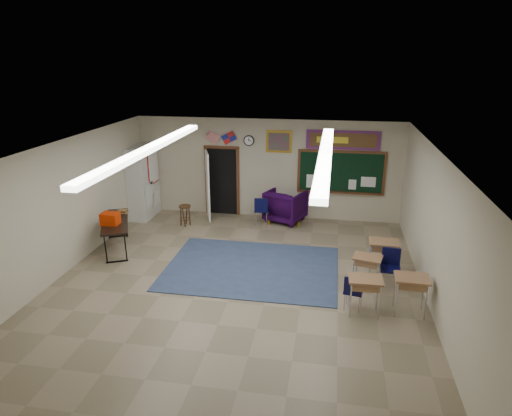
% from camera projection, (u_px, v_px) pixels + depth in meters
% --- Properties ---
extents(floor, '(9.00, 9.00, 0.00)m').
position_uv_depth(floor, '(236.00, 283.00, 10.05)').
color(floor, gray).
rests_on(floor, ground).
extents(back_wall, '(8.00, 0.04, 3.00)m').
position_uv_depth(back_wall, '(267.00, 169.00, 13.76)').
color(back_wall, '#B7AE94').
rests_on(back_wall, floor).
extents(front_wall, '(8.00, 0.04, 3.00)m').
position_uv_depth(front_wall, '(154.00, 349.00, 5.37)').
color(front_wall, '#B7AE94').
rests_on(front_wall, floor).
extents(left_wall, '(0.04, 9.00, 3.00)m').
position_uv_depth(left_wall, '(61.00, 209.00, 10.21)').
color(left_wall, '#B7AE94').
rests_on(left_wall, floor).
extents(right_wall, '(0.04, 9.00, 3.00)m').
position_uv_depth(right_wall, '(435.00, 232.00, 8.92)').
color(right_wall, '#B7AE94').
rests_on(right_wall, floor).
extents(ceiling, '(8.00, 9.00, 0.04)m').
position_uv_depth(ceiling, '(234.00, 149.00, 9.08)').
color(ceiling, silver).
rests_on(ceiling, back_wall).
extents(area_rug, '(4.00, 3.00, 0.02)m').
position_uv_depth(area_rug, '(252.00, 268.00, 10.76)').
color(area_rug, '#354666').
rests_on(area_rug, floor).
extents(fluorescent_strips, '(3.86, 6.00, 0.10)m').
position_uv_depth(fluorescent_strips, '(234.00, 152.00, 9.10)').
color(fluorescent_strips, white).
rests_on(fluorescent_strips, ceiling).
extents(doorway, '(1.10, 0.89, 2.16)m').
position_uv_depth(doorway, '(218.00, 182.00, 14.01)').
color(doorway, black).
rests_on(doorway, back_wall).
extents(chalkboard, '(2.55, 0.14, 1.30)m').
position_uv_depth(chalkboard, '(341.00, 173.00, 13.38)').
color(chalkboard, '#593019').
rests_on(chalkboard, back_wall).
extents(bulletin_board, '(2.10, 0.05, 0.55)m').
position_uv_depth(bulletin_board, '(343.00, 140.00, 13.07)').
color(bulletin_board, red).
rests_on(bulletin_board, back_wall).
extents(framed_art_print, '(0.75, 0.05, 0.65)m').
position_uv_depth(framed_art_print, '(279.00, 142.00, 13.40)').
color(framed_art_print, '#AB8021').
rests_on(framed_art_print, back_wall).
extents(wall_clock, '(0.32, 0.05, 0.32)m').
position_uv_depth(wall_clock, '(249.00, 141.00, 13.55)').
color(wall_clock, black).
rests_on(wall_clock, back_wall).
extents(wall_flags, '(1.16, 0.06, 0.70)m').
position_uv_depth(wall_flags, '(221.00, 136.00, 13.62)').
color(wall_flags, red).
rests_on(wall_flags, back_wall).
extents(storage_cabinet, '(0.59, 1.25, 2.20)m').
position_uv_depth(storage_cabinet, '(144.00, 182.00, 13.89)').
color(storage_cabinet, silver).
rests_on(storage_cabinet, floor).
extents(wingback_armchair, '(1.34, 1.36, 0.96)m').
position_uv_depth(wingback_armchair, '(286.00, 206.00, 13.67)').
color(wingback_armchair, black).
rests_on(wingback_armchair, floor).
extents(student_chair_reading, '(0.45, 0.45, 0.86)m').
position_uv_depth(student_chair_reading, '(262.00, 211.00, 13.37)').
color(student_chair_reading, black).
rests_on(student_chair_reading, floor).
extents(student_chair_desk_a, '(0.44, 0.44, 0.75)m').
position_uv_depth(student_chair_desk_a, '(354.00, 292.00, 8.93)').
color(student_chair_desk_a, black).
rests_on(student_chair_desk_a, floor).
extents(student_chair_desk_b, '(0.46, 0.46, 0.86)m').
position_uv_depth(student_chair_desk_b, '(390.00, 270.00, 9.72)').
color(student_chair_desk_b, black).
rests_on(student_chair_desk_b, floor).
extents(student_desk_front_left, '(0.68, 0.57, 0.71)m').
position_uv_depth(student_desk_front_left, '(367.00, 270.00, 9.79)').
color(student_desk_front_left, '#936844').
rests_on(student_desk_front_left, floor).
extents(student_desk_front_right, '(0.67, 0.51, 0.79)m').
position_uv_depth(student_desk_front_right, '(383.00, 255.00, 10.39)').
color(student_desk_front_right, '#936844').
rests_on(student_desk_front_right, floor).
extents(student_desk_back_left, '(0.64, 0.49, 0.76)m').
position_uv_depth(student_desk_back_left, '(364.00, 294.00, 8.75)').
color(student_desk_back_left, '#936844').
rests_on(student_desk_back_left, floor).
extents(student_desk_back_right, '(0.66, 0.51, 0.78)m').
position_uv_depth(student_desk_back_right, '(410.00, 293.00, 8.76)').
color(student_desk_back_right, '#936844').
rests_on(student_desk_back_right, floor).
extents(folding_table, '(1.36, 1.98, 1.07)m').
position_uv_depth(folding_table, '(116.00, 234.00, 11.68)').
color(folding_table, black).
rests_on(folding_table, floor).
extents(wooden_stool, '(0.35, 0.35, 0.61)m').
position_uv_depth(wooden_stool, '(185.00, 215.00, 13.34)').
color(wooden_stool, '#4E3517').
rests_on(wooden_stool, floor).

